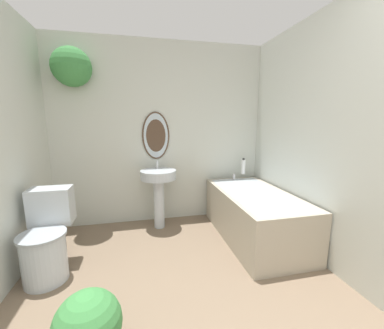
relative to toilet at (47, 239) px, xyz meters
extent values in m
cube|color=silver|center=(1.14, 1.05, 0.86)|extent=(2.90, 0.06, 2.40)
ellipsoid|color=#4C3828|center=(1.06, 1.01, 0.84)|extent=(0.36, 0.02, 0.63)
ellipsoid|color=silver|center=(1.06, 1.00, 0.84)|extent=(0.32, 0.01, 0.59)
cylinder|color=#47474C|center=(0.12, 0.89, 1.74)|extent=(0.20, 0.20, 0.11)
sphere|color=#3D8442|center=(0.12, 0.89, 1.64)|extent=(0.44, 0.44, 0.44)
cube|color=silver|center=(2.56, -0.38, 0.86)|extent=(0.06, 2.94, 2.40)
cylinder|color=silver|center=(0.00, -0.09, -0.13)|extent=(0.35, 0.35, 0.41)
cylinder|color=#A0A9B1|center=(0.00, -0.09, 0.08)|extent=(0.38, 0.38, 0.02)
cube|color=silver|center=(0.00, 0.19, 0.25)|extent=(0.37, 0.21, 0.35)
cylinder|color=silver|center=(1.06, 0.76, -0.02)|extent=(0.14, 0.14, 0.65)
cylinder|color=silver|center=(1.06, 0.76, 0.37)|extent=(0.45, 0.45, 0.11)
cylinder|color=silver|center=(1.06, 0.88, 0.47)|extent=(0.02, 0.02, 0.10)
cube|color=#B2A893|center=(2.13, 0.24, -0.06)|extent=(0.75, 1.48, 0.55)
cube|color=silver|center=(2.13, 0.24, 0.19)|extent=(0.65, 1.38, 0.04)
cylinder|color=silver|center=(2.13, 0.87, 0.25)|extent=(0.04, 0.04, 0.08)
cylinder|color=white|center=(2.27, 0.87, 0.39)|extent=(0.06, 0.06, 0.20)
cylinder|color=black|center=(2.27, 0.87, 0.51)|extent=(0.03, 0.03, 0.02)
sphere|color=#3D8442|center=(0.53, -1.00, -0.04)|extent=(0.36, 0.36, 0.36)
camera|label=1|loc=(0.83, -2.17, 1.03)|focal=22.00mm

